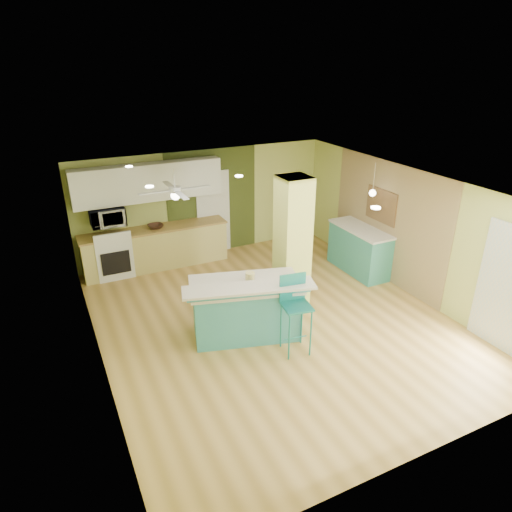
# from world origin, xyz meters

# --- Properties ---
(floor) EXTENTS (6.00, 7.00, 0.01)m
(floor) POSITION_xyz_m (0.00, 0.00, -0.01)
(floor) COLOR #A47B39
(floor) RESTS_ON ground
(ceiling) EXTENTS (6.00, 7.00, 0.01)m
(ceiling) POSITION_xyz_m (0.00, 0.00, 2.50)
(ceiling) COLOR white
(ceiling) RESTS_ON wall_back
(wall_back) EXTENTS (6.00, 0.01, 2.50)m
(wall_back) POSITION_xyz_m (0.00, 3.50, 1.25)
(wall_back) COLOR #BCC86B
(wall_back) RESTS_ON floor
(wall_front) EXTENTS (6.00, 0.01, 2.50)m
(wall_front) POSITION_xyz_m (0.00, -3.50, 1.25)
(wall_front) COLOR #BCC86B
(wall_front) RESTS_ON floor
(wall_left) EXTENTS (0.01, 7.00, 2.50)m
(wall_left) POSITION_xyz_m (-3.00, 0.00, 1.25)
(wall_left) COLOR #BCC86B
(wall_left) RESTS_ON floor
(wall_right) EXTENTS (0.01, 7.00, 2.50)m
(wall_right) POSITION_xyz_m (3.00, 0.00, 1.25)
(wall_right) COLOR #BCC86B
(wall_right) RESTS_ON floor
(wood_panel) EXTENTS (0.02, 3.40, 2.50)m
(wood_panel) POSITION_xyz_m (2.99, 0.60, 1.25)
(wood_panel) COLOR #89704E
(wood_panel) RESTS_ON floor
(olive_accent) EXTENTS (2.20, 0.02, 2.50)m
(olive_accent) POSITION_xyz_m (0.20, 3.49, 1.25)
(olive_accent) COLOR #404D1E
(olive_accent) RESTS_ON floor
(interior_door) EXTENTS (0.82, 0.05, 2.00)m
(interior_door) POSITION_xyz_m (0.20, 3.46, 1.00)
(interior_door) COLOR white
(interior_door) RESTS_ON floor
(french_door) EXTENTS (0.04, 1.08, 2.10)m
(french_door) POSITION_xyz_m (2.97, -2.30, 1.05)
(french_door) COLOR silver
(french_door) RESTS_ON floor
(column) EXTENTS (0.55, 0.55, 2.50)m
(column) POSITION_xyz_m (0.65, 0.50, 1.25)
(column) COLOR #D9DD66
(column) RESTS_ON floor
(kitchen_run) EXTENTS (3.25, 0.63, 0.94)m
(kitchen_run) POSITION_xyz_m (-1.30, 3.20, 0.47)
(kitchen_run) COLOR #D1C26D
(kitchen_run) RESTS_ON floor
(stove) EXTENTS (0.76, 0.66, 1.08)m
(stove) POSITION_xyz_m (-2.25, 3.19, 0.46)
(stove) COLOR white
(stove) RESTS_ON floor
(upper_cabinets) EXTENTS (3.20, 0.34, 0.80)m
(upper_cabinets) POSITION_xyz_m (-1.30, 3.32, 1.95)
(upper_cabinets) COLOR white
(upper_cabinets) RESTS_ON wall_back
(microwave) EXTENTS (0.70, 0.48, 0.39)m
(microwave) POSITION_xyz_m (-2.25, 3.20, 1.35)
(microwave) COLOR white
(microwave) RESTS_ON wall_back
(ceiling_fan) EXTENTS (1.41, 1.41, 0.61)m
(ceiling_fan) POSITION_xyz_m (-1.10, 2.00, 2.08)
(ceiling_fan) COLOR silver
(ceiling_fan) RESTS_ON ceiling
(pendant_lamp) EXTENTS (0.14, 0.14, 0.69)m
(pendant_lamp) POSITION_xyz_m (2.65, 0.75, 1.88)
(pendant_lamp) COLOR white
(pendant_lamp) RESTS_ON ceiling
(wall_decor) EXTENTS (0.03, 0.90, 0.70)m
(wall_decor) POSITION_xyz_m (2.96, 0.80, 1.55)
(wall_decor) COLOR brown
(wall_decor) RESTS_ON wood_panel
(peninsula) EXTENTS (2.20, 1.60, 1.12)m
(peninsula) POSITION_xyz_m (-0.63, -0.17, 0.52)
(peninsula) COLOR teal
(peninsula) RESTS_ON floor
(bar_stool) EXTENTS (0.49, 0.49, 1.32)m
(bar_stool) POSITION_xyz_m (-0.10, -0.89, 0.88)
(bar_stool) COLOR #1C7D80
(bar_stool) RESTS_ON floor
(side_counter) EXTENTS (0.67, 1.58, 1.02)m
(side_counter) POSITION_xyz_m (2.70, 1.03, 0.51)
(side_counter) COLOR teal
(side_counter) RESTS_ON floor
(fruit_bowl) EXTENTS (0.35, 0.35, 0.08)m
(fruit_bowl) POSITION_xyz_m (-1.27, 3.19, 0.98)
(fruit_bowl) COLOR #3C2218
(fruit_bowl) RESTS_ON kitchen_run
(canister) EXTENTS (0.16, 0.16, 0.16)m
(canister) POSITION_xyz_m (-0.52, -0.11, 1.06)
(canister) COLOR gold
(canister) RESTS_ON peninsula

